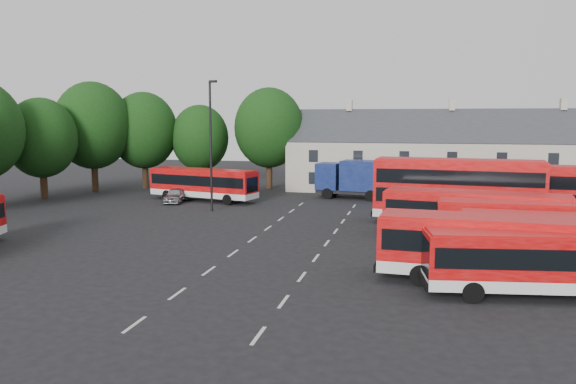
{
  "coord_description": "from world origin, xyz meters",
  "views": [
    {
      "loc": [
        10.51,
        -33.04,
        7.9
      ],
      "look_at": [
        0.61,
        9.91,
        2.2
      ],
      "focal_mm": 35.0,
      "sensor_mm": 36.0,
      "label": 1
    }
  ],
  "objects_px": {
    "box_truck": "(362,178)",
    "bus_row_a": "(546,258)",
    "silver_car": "(176,195)",
    "lamppost": "(211,142)",
    "bus_dd_south": "(457,188)"
  },
  "relations": [
    {
      "from": "box_truck",
      "to": "bus_row_a",
      "type": "bearing_deg",
      "value": -61.51
    },
    {
      "from": "bus_row_a",
      "to": "box_truck",
      "type": "distance_m",
      "value": 31.61
    },
    {
      "from": "bus_row_a",
      "to": "silver_car",
      "type": "distance_m",
      "value": 36.55
    },
    {
      "from": "box_truck",
      "to": "silver_car",
      "type": "relative_size",
      "value": 2.21
    },
    {
      "from": "bus_row_a",
      "to": "box_truck",
      "type": "bearing_deg",
      "value": 102.26
    },
    {
      "from": "bus_row_a",
      "to": "silver_car",
      "type": "height_order",
      "value": "bus_row_a"
    },
    {
      "from": "box_truck",
      "to": "lamppost",
      "type": "distance_m",
      "value": 16.34
    },
    {
      "from": "box_truck",
      "to": "silver_car",
      "type": "bearing_deg",
      "value": -151.46
    },
    {
      "from": "silver_car",
      "to": "lamppost",
      "type": "height_order",
      "value": "lamppost"
    },
    {
      "from": "bus_row_a",
      "to": "bus_dd_south",
      "type": "xyz_separation_m",
      "value": [
        -2.71,
        17.05,
        1.05
      ]
    },
    {
      "from": "box_truck",
      "to": "silver_car",
      "type": "xyz_separation_m",
      "value": [
        -17.19,
        -6.4,
        -1.46
      ]
    },
    {
      "from": "lamppost",
      "to": "box_truck",
      "type": "bearing_deg",
      "value": 41.21
    },
    {
      "from": "bus_row_a",
      "to": "box_truck",
      "type": "relative_size",
      "value": 1.19
    },
    {
      "from": "silver_car",
      "to": "bus_row_a",
      "type": "bearing_deg",
      "value": -49.57
    },
    {
      "from": "bus_dd_south",
      "to": "box_truck",
      "type": "bearing_deg",
      "value": 129.77
    }
  ]
}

